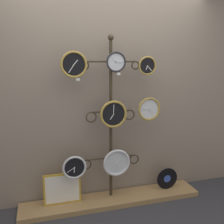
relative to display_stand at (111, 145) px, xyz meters
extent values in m
plane|color=#333338|center=(0.00, -0.41, -0.72)|extent=(12.00, 12.00, 0.00)
cube|color=gray|center=(0.00, 0.16, 0.68)|extent=(4.40, 0.04, 2.80)
cube|color=#9E7A4C|center=(0.00, -0.06, -0.69)|extent=(2.20, 0.36, 0.06)
cylinder|color=#382D1E|center=(0.00, 0.00, -0.71)|extent=(0.35, 0.35, 0.02)
cylinder|color=#382D1E|center=(0.00, 0.00, 0.25)|extent=(0.04, 0.04, 1.91)
sphere|color=#382D1E|center=(0.00, 0.00, 1.24)|extent=(0.07, 0.07, 0.07)
cylinder|color=#382D1E|center=(-0.15, 0.00, 0.98)|extent=(0.30, 0.02, 0.02)
torus|color=#382D1E|center=(-0.30, 0.00, 0.94)|extent=(0.10, 0.02, 0.10)
cylinder|color=#382D1E|center=(0.15, 0.00, 0.98)|extent=(0.30, 0.02, 0.02)
torus|color=#382D1E|center=(0.30, 0.00, 0.94)|extent=(0.10, 0.02, 0.10)
cylinder|color=#382D1E|center=(-0.12, 0.00, 0.41)|extent=(0.23, 0.02, 0.02)
torus|color=#382D1E|center=(-0.23, 0.00, 0.35)|extent=(0.13, 0.02, 0.13)
cylinder|color=#382D1E|center=(0.12, 0.00, 0.41)|extent=(0.23, 0.02, 0.02)
torus|color=#382D1E|center=(0.23, 0.00, 0.35)|extent=(0.13, 0.02, 0.13)
cylinder|color=#382D1E|center=(-0.15, 0.00, -0.16)|extent=(0.30, 0.02, 0.02)
torus|color=#382D1E|center=(-0.30, 0.00, -0.22)|extent=(0.13, 0.02, 0.13)
cylinder|color=#382D1E|center=(0.15, 0.00, -0.16)|extent=(0.30, 0.02, 0.02)
torus|color=#382D1E|center=(0.30, 0.00, -0.22)|extent=(0.13, 0.02, 0.13)
cylinder|color=black|center=(-0.43, -0.09, 0.95)|extent=(0.26, 0.02, 0.26)
torus|color=#A58438|center=(-0.43, -0.11, 0.95)|extent=(0.28, 0.03, 0.28)
cylinder|color=#A58438|center=(-0.43, -0.11, 0.95)|extent=(0.02, 0.01, 0.02)
cube|color=silver|center=(-0.41, -0.11, 0.97)|extent=(0.05, 0.00, 0.05)
cube|color=silver|center=(-0.46, -0.11, 0.91)|extent=(0.06, 0.00, 0.09)
cylinder|color=silver|center=(0.04, -0.07, 0.97)|extent=(0.21, 0.02, 0.21)
torus|color=#262628|center=(0.04, -0.09, 0.97)|extent=(0.23, 0.02, 0.23)
cylinder|color=#262628|center=(0.04, -0.09, 0.97)|extent=(0.01, 0.01, 0.01)
cube|color=silver|center=(0.02, -0.09, 0.99)|extent=(0.04, 0.00, 0.04)
cube|color=silver|center=(0.08, -0.09, 0.97)|extent=(0.08, 0.00, 0.01)
cylinder|color=black|center=(0.41, -0.08, 0.93)|extent=(0.20, 0.02, 0.20)
torus|color=#A58438|center=(0.41, -0.09, 0.93)|extent=(0.22, 0.02, 0.22)
cylinder|color=#A58438|center=(0.41, -0.09, 0.93)|extent=(0.01, 0.01, 0.01)
cube|color=silver|center=(0.40, -0.09, 0.91)|extent=(0.02, 0.00, 0.05)
cube|color=silver|center=(0.44, -0.09, 0.90)|extent=(0.06, 0.00, 0.06)
cylinder|color=black|center=(0.00, -0.10, 0.39)|extent=(0.29, 0.02, 0.29)
torus|color=#A58438|center=(0.00, -0.12, 0.39)|extent=(0.32, 0.03, 0.32)
cylinder|color=#A58438|center=(0.00, -0.11, 0.39)|extent=(0.02, 0.01, 0.02)
cube|color=silver|center=(-0.02, -0.12, 0.36)|extent=(0.05, 0.00, 0.06)
cube|color=silver|center=(0.00, -0.12, 0.45)|extent=(0.01, 0.00, 0.11)
cylinder|color=silver|center=(0.44, -0.10, 0.43)|extent=(0.25, 0.02, 0.25)
torus|color=#A58438|center=(0.44, -0.12, 0.43)|extent=(0.28, 0.03, 0.28)
cylinder|color=#A58438|center=(0.44, -0.12, 0.43)|extent=(0.02, 0.01, 0.02)
cube|color=silver|center=(0.46, -0.12, 0.41)|extent=(0.05, 0.00, 0.05)
cube|color=silver|center=(0.39, -0.12, 0.44)|extent=(0.10, 0.00, 0.02)
cylinder|color=black|center=(-0.46, -0.11, -0.19)|extent=(0.25, 0.02, 0.25)
torus|color=silver|center=(-0.46, -0.12, -0.19)|extent=(0.27, 0.02, 0.27)
cylinder|color=silver|center=(-0.46, -0.12, -0.19)|extent=(0.01, 0.01, 0.01)
cube|color=silver|center=(-0.46, -0.12, -0.22)|extent=(0.02, 0.00, 0.06)
cube|color=silver|center=(-0.50, -0.12, -0.21)|extent=(0.09, 0.00, 0.05)
cylinder|color=silver|center=(0.04, -0.08, -0.20)|extent=(0.30, 0.02, 0.30)
torus|color=silver|center=(0.04, -0.10, -0.20)|extent=(0.33, 0.03, 0.33)
cylinder|color=silver|center=(0.04, -0.10, -0.20)|extent=(0.02, 0.01, 0.02)
cube|color=silver|center=(0.07, -0.10, -0.17)|extent=(0.05, 0.00, 0.06)
cube|color=silver|center=(0.06, -0.10, -0.26)|extent=(0.04, 0.00, 0.11)
cylinder|color=black|center=(0.75, -0.05, -0.52)|extent=(0.29, 0.01, 0.29)
cylinder|color=#334FB2|center=(0.75, -0.06, -0.52)|extent=(0.10, 0.00, 0.10)
cube|color=gold|center=(-0.60, -0.03, -0.47)|extent=(0.43, 0.02, 0.37)
cube|color=white|center=(-0.60, -0.04, -0.47)|extent=(0.39, 0.00, 0.33)
cube|color=white|center=(-0.39, -0.10, 0.79)|extent=(0.04, 0.00, 0.03)
cube|color=white|center=(0.07, -0.08, 0.84)|extent=(0.04, 0.00, 0.03)
camera|label=1|loc=(-0.83, -2.89, 0.99)|focal=42.00mm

